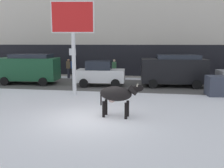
% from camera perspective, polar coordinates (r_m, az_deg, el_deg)
% --- Properties ---
extents(ground_plane, '(120.00, 120.00, 0.00)m').
position_cam_1_polar(ground_plane, '(10.60, -4.87, -7.99)').
color(ground_plane, white).
extents(road_strip, '(60.00, 5.60, 0.01)m').
position_cam_1_polar(road_strip, '(18.91, 1.58, -0.21)').
color(road_strip, '#514F4C').
rests_on(road_strip, ground).
extents(building_facade, '(44.00, 6.10, 13.00)m').
position_cam_1_polar(building_facade, '(25.99, 3.89, 16.72)').
color(building_facade, beige).
rests_on(building_facade, ground).
extents(cow_black, '(1.92, 0.74, 1.54)m').
position_cam_1_polar(cow_black, '(10.60, 1.24, -2.40)').
color(cow_black, black).
rests_on(cow_black, ground).
extents(billboard, '(2.52, 0.56, 5.56)m').
position_cam_1_polar(billboard, '(15.16, -8.98, 13.65)').
color(billboard, silver).
rests_on(billboard, ground).
extents(car_darkgreen_van, '(4.73, 2.38, 2.32)m').
position_cam_1_polar(car_darkgreen_van, '(20.42, -18.60, 3.52)').
color(car_darkgreen_van, '#194C2D').
rests_on(car_darkgreen_van, ground).
extents(car_white_hatchback, '(3.62, 2.13, 1.86)m').
position_cam_1_polar(car_white_hatchback, '(18.46, -2.66, 2.44)').
color(car_white_hatchback, white).
rests_on(car_white_hatchback, ground).
extents(car_black_van, '(4.73, 2.38, 2.32)m').
position_cam_1_polar(car_black_van, '(18.67, 13.94, 3.22)').
color(car_black_van, black).
rests_on(car_black_van, ground).
extents(pedestrian_near_billboard, '(0.36, 0.24, 1.73)m').
position_cam_1_polar(pedestrian_near_billboard, '(22.93, -9.95, 3.55)').
color(pedestrian_near_billboard, '#282833').
rests_on(pedestrian_near_billboard, ground).
extents(pedestrian_by_cars, '(0.36, 0.24, 1.73)m').
position_cam_1_polar(pedestrian_by_cars, '(22.79, -8.94, 3.54)').
color(pedestrian_by_cars, '#282833').
rests_on(pedestrian_by_cars, ground).
extents(pedestrian_far_left, '(0.36, 0.24, 1.73)m').
position_cam_1_polar(pedestrian_far_left, '(21.91, 0.50, 3.42)').
color(pedestrian_far_left, '#282833').
rests_on(pedestrian_far_left, ground).
extents(dumpster, '(1.81, 1.28, 1.20)m').
position_cam_1_polar(dumpster, '(16.42, 23.77, -0.38)').
color(dumpster, '#383D4C').
rests_on(dumpster, ground).
extents(street_sign, '(0.44, 0.08, 2.82)m').
position_cam_1_polar(street_sign, '(16.22, -8.97, 4.01)').
color(street_sign, gray).
rests_on(street_sign, ground).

